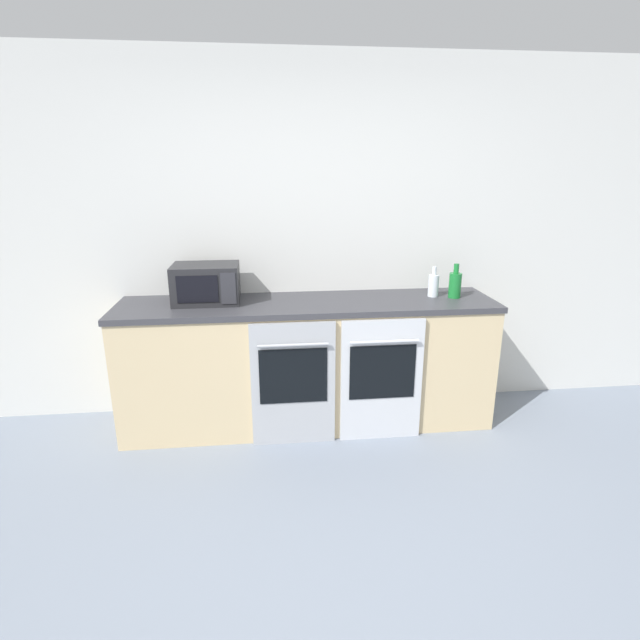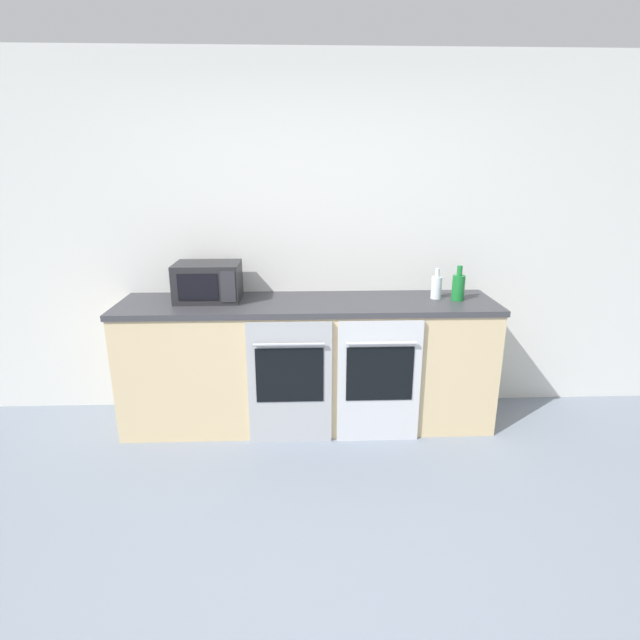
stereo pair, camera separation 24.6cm
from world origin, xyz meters
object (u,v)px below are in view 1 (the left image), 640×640
at_px(oven_right, 382,380).
at_px(bottle_clear, 433,285).
at_px(bottle_green, 455,284).
at_px(microwave, 206,284).
at_px(oven_left, 293,384).

xyz_separation_m(oven_right, bottle_clear, (0.45, 0.36, 0.57)).
distance_m(bottle_clear, bottle_green, 0.15).
xyz_separation_m(oven_right, microwave, (-1.17, 0.38, 0.61)).
distance_m(oven_left, bottle_green, 1.36).
bearing_deg(oven_right, microwave, 162.24).
bearing_deg(bottle_clear, oven_right, -140.98).
relative_size(oven_left, microwave, 1.94).
bearing_deg(bottle_green, bottle_clear, 160.41).
distance_m(microwave, bottle_clear, 1.62).
bearing_deg(oven_right, oven_left, 180.00).
height_order(oven_left, microwave, microwave).
height_order(oven_left, oven_right, same).
relative_size(microwave, bottle_clear, 2.05).
relative_size(bottle_clear, bottle_green, 0.89).
bearing_deg(bottle_green, microwave, 177.92).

